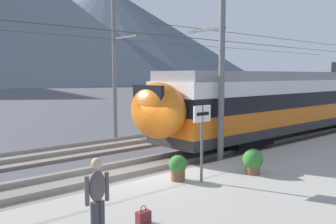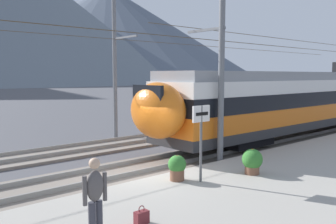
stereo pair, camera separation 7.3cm
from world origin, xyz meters
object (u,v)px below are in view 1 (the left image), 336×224
at_px(catenary_mast_mid, 219,68).
at_px(passenger_walking, 97,195).
at_px(potted_plant_platform_edge, 253,160).
at_px(catenary_mast_far_side, 116,65).
at_px(platform_sign, 202,126).
at_px(handbag_beside_passenger, 143,217).
at_px(train_near_platform, 308,99).
at_px(potted_plant_by_shelter, 178,166).

height_order(catenary_mast_mid, passenger_walking, catenary_mast_mid).
bearing_deg(passenger_walking, potted_plant_platform_edge, 8.29).
distance_m(catenary_mast_mid, catenary_mast_far_side, 8.36).
relative_size(catenary_mast_far_side, passenger_walking, 24.46).
xyz_separation_m(catenary_mast_mid, catenary_mast_far_side, (0.61, 8.33, 0.27)).
xyz_separation_m(platform_sign, handbag_beside_passenger, (-3.28, -1.35, -1.58)).
distance_m(train_near_platform, catenary_mast_mid, 10.38).
bearing_deg(handbag_beside_passenger, train_near_platform, 16.43).
xyz_separation_m(catenary_mast_far_side, handbag_beside_passenger, (-6.84, -11.57, -3.69)).
height_order(train_near_platform, catenary_mast_far_side, catenary_mast_far_side).
xyz_separation_m(catenary_mast_mid, platform_sign, (-2.95, -1.89, -1.84)).
relative_size(train_near_platform, handbag_beside_passenger, 60.17).
bearing_deg(potted_plant_platform_edge, passenger_walking, -171.71).
xyz_separation_m(platform_sign, passenger_walking, (-4.47, -1.44, -0.79)).
relative_size(platform_sign, potted_plant_by_shelter, 2.96).
xyz_separation_m(catenary_mast_mid, handbag_beside_passenger, (-6.23, -3.24, -3.42)).
height_order(train_near_platform, catenary_mast_mid, catenary_mast_mid).
bearing_deg(catenary_mast_far_side, catenary_mast_mid, -94.19).
distance_m(handbag_beside_passenger, potted_plant_platform_edge, 5.30).
relative_size(train_near_platform, passenger_walking, 15.02).
xyz_separation_m(catenary_mast_far_side, platform_sign, (-3.56, -10.22, -2.11)).
height_order(catenary_mast_far_side, passenger_walking, catenary_mast_far_side).
distance_m(train_near_platform, catenary_mast_far_side, 11.82).
relative_size(catenary_mast_far_side, handbag_beside_passenger, 97.95).
xyz_separation_m(potted_plant_platform_edge, potted_plant_by_shelter, (-2.38, 1.10, -0.02)).
height_order(catenary_mast_far_side, potted_plant_by_shelter, catenary_mast_far_side).
height_order(catenary_mast_mid, platform_sign, catenary_mast_mid).
relative_size(catenary_mast_far_side, platform_sign, 17.47).
distance_m(platform_sign, passenger_walking, 4.76).
relative_size(train_near_platform, potted_plant_platform_edge, 30.01).
xyz_separation_m(passenger_walking, handbag_beside_passenger, (1.19, 0.09, -0.79)).
bearing_deg(catenary_mast_mid, catenary_mast_far_side, 85.81).
height_order(passenger_walking, potted_plant_by_shelter, passenger_walking).
bearing_deg(catenary_mast_far_side, potted_plant_platform_edge, -98.61).
height_order(platform_sign, potted_plant_by_shelter, platform_sign).
bearing_deg(platform_sign, train_near_platform, 14.87).
bearing_deg(passenger_walking, potted_plant_by_shelter, 26.78).
relative_size(passenger_walking, handbag_beside_passenger, 4.00).
bearing_deg(catenary_mast_mid, potted_plant_platform_edge, -112.97).
distance_m(catenary_mast_far_side, platform_sign, 11.02).
height_order(catenary_mast_far_side, potted_plant_platform_edge, catenary_mast_far_side).
relative_size(platform_sign, potted_plant_platform_edge, 2.80).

